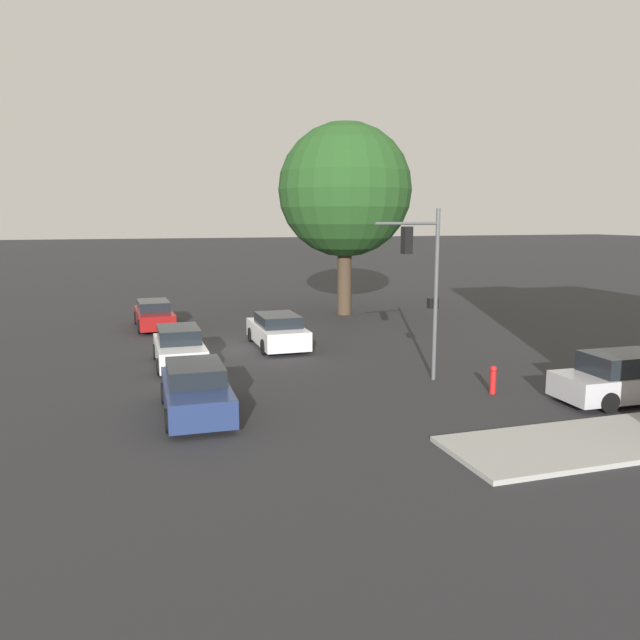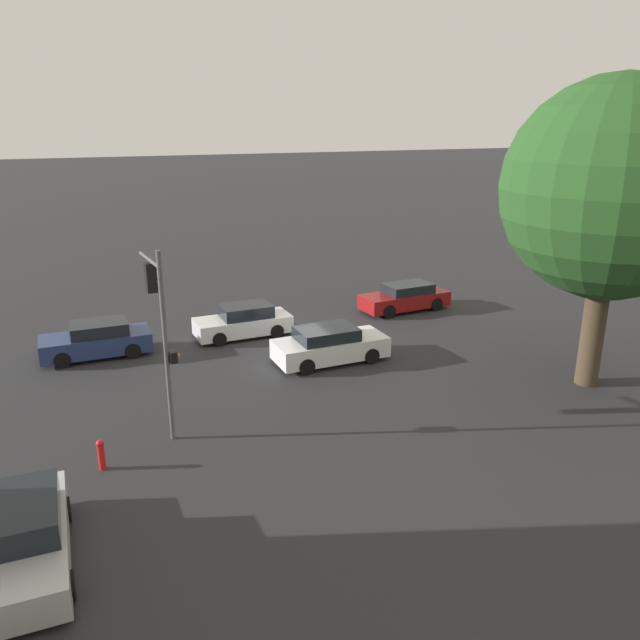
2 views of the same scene
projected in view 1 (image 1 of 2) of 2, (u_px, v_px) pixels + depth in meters
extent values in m
plane|color=#28282B|center=(223.00, 351.00, 26.37)|extent=(300.00, 300.00, 0.00)
cylinder|color=#423323|center=(344.00, 278.00, 36.15)|extent=(0.82, 0.82, 4.31)
sphere|color=#234C1E|center=(345.00, 190.00, 35.34)|extent=(7.57, 7.57, 7.57)
cylinder|color=#515456|center=(436.00, 296.00, 21.33)|extent=(0.14, 0.14, 5.91)
cylinder|color=#515456|center=(407.00, 223.00, 20.51)|extent=(0.27, 2.35, 0.10)
cube|color=black|center=(407.00, 240.00, 20.59)|extent=(0.32, 0.32, 0.90)
sphere|color=red|center=(404.00, 231.00, 20.72)|extent=(0.20, 0.20, 0.20)
sphere|color=#99660F|center=(404.00, 240.00, 20.77)|extent=(0.20, 0.20, 0.20)
sphere|color=#0F511E|center=(404.00, 249.00, 20.82)|extent=(0.20, 0.20, 0.20)
cube|color=black|center=(433.00, 303.00, 21.54)|extent=(0.24, 0.36, 0.35)
sphere|color=orange|center=(431.00, 303.00, 21.67)|extent=(0.18, 0.18, 0.18)
cube|color=navy|center=(196.00, 395.00, 17.87)|extent=(4.39, 1.86, 0.78)
cube|color=black|center=(195.00, 372.00, 17.93)|extent=(2.30, 1.61, 0.51)
cylinder|color=black|center=(232.00, 415.00, 16.86)|extent=(0.65, 0.23, 0.65)
cylinder|color=black|center=(169.00, 420.00, 16.40)|extent=(0.65, 0.23, 0.65)
cylinder|color=black|center=(220.00, 389.00, 19.42)|extent=(0.65, 0.23, 0.65)
cylinder|color=black|center=(165.00, 393.00, 18.96)|extent=(0.65, 0.23, 0.65)
cube|color=silver|center=(180.00, 351.00, 23.83)|extent=(4.28, 1.74, 0.74)
cube|color=black|center=(179.00, 334.00, 23.89)|extent=(2.23, 1.52, 0.55)
cylinder|color=black|center=(205.00, 363.00, 22.86)|extent=(0.62, 0.22, 0.62)
cylinder|color=black|center=(160.00, 367.00, 22.38)|extent=(0.62, 0.22, 0.62)
cylinder|color=black|center=(197.00, 349.00, 25.36)|extent=(0.62, 0.22, 0.62)
cylinder|color=black|center=(156.00, 352.00, 24.88)|extent=(0.62, 0.22, 0.62)
cube|color=maroon|center=(154.00, 317.00, 31.97)|extent=(4.68, 1.88, 0.72)
cube|color=black|center=(153.00, 305.00, 32.05)|extent=(2.46, 1.59, 0.47)
cylinder|color=black|center=(174.00, 325.00, 30.94)|extent=(0.68, 0.25, 0.67)
cylinder|color=black|center=(140.00, 327.00, 30.41)|extent=(0.68, 0.25, 0.67)
cylinder|color=black|center=(167.00, 316.00, 33.60)|extent=(0.68, 0.25, 0.67)
cylinder|color=black|center=(137.00, 318.00, 33.08)|extent=(0.68, 0.25, 0.67)
cube|color=silver|center=(277.00, 334.00, 27.32)|extent=(4.58, 1.89, 0.80)
cube|color=black|center=(278.00, 320.00, 27.04)|extent=(2.38, 1.66, 0.48)
cylinder|color=black|center=(251.00, 335.00, 28.44)|extent=(0.64, 0.22, 0.64)
cylinder|color=black|center=(289.00, 333.00, 28.95)|extent=(0.64, 0.22, 0.64)
cylinder|color=black|center=(264.00, 347.00, 25.77)|extent=(0.64, 0.22, 0.64)
cylinder|color=black|center=(305.00, 344.00, 26.28)|extent=(0.64, 0.22, 0.64)
cube|color=#B7B7BC|center=(628.00, 384.00, 19.19)|extent=(1.92, 4.61, 0.74)
cube|color=black|center=(625.00, 363.00, 19.03)|extent=(1.65, 2.41, 0.61)
cylinder|color=black|center=(570.00, 387.00, 19.65)|extent=(0.24, 0.62, 0.62)
cylinder|color=black|center=(609.00, 403.00, 18.04)|extent=(0.24, 0.62, 0.62)
cylinder|color=red|center=(493.00, 382.00, 19.99)|extent=(0.20, 0.20, 0.75)
sphere|color=red|center=(493.00, 369.00, 19.92)|extent=(0.22, 0.22, 0.22)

